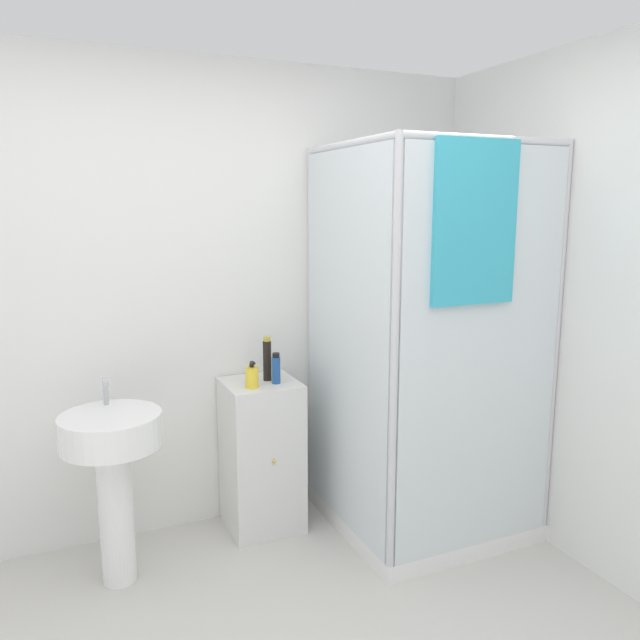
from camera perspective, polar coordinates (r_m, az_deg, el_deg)
wall_back at (r=3.38m, az=-12.44°, el=1.65°), size 6.40×0.06×2.50m
shower_enclosure at (r=3.42m, az=9.20°, el=-10.03°), size 0.97×1.00×2.06m
vanity_cabinet at (r=3.49m, az=-5.36°, el=-12.18°), size 0.39×0.40×0.83m
sink at (r=3.08m, az=-18.42°, el=-12.05°), size 0.46×0.46×0.96m
soap_dispenser at (r=3.23m, az=-6.24°, el=-5.19°), size 0.07×0.07×0.14m
shampoo_bottle_tall_black at (r=3.35m, az=-4.86°, el=-3.58°), size 0.04×0.04×0.24m
shampoo_bottle_blue at (r=3.29m, az=-4.04°, el=-4.47°), size 0.04×0.04×0.16m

